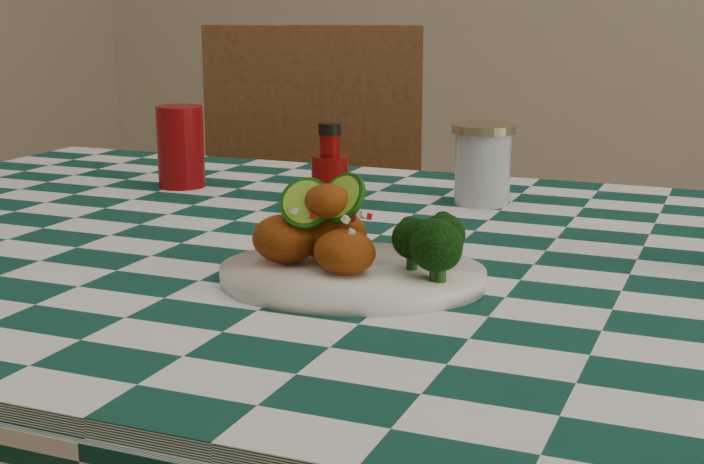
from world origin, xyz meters
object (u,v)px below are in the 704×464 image
at_px(plate, 352,276).
at_px(wooden_chair_left, 305,286).
at_px(fried_chicken_pile, 331,225).
at_px(red_tumbler, 181,147).
at_px(ketchup_bottle, 330,166).
at_px(mason_jar, 483,164).

relative_size(plate, wooden_chair_left, 0.27).
height_order(plate, fried_chicken_pile, fried_chicken_pile).
bearing_deg(wooden_chair_left, red_tumbler, -109.71).
height_order(fried_chicken_pile, wooden_chair_left, wooden_chair_left).
relative_size(fried_chicken_pile, red_tumbler, 1.05).
relative_size(ketchup_bottle, wooden_chair_left, 0.12).
height_order(mason_jar, wooden_chair_left, wooden_chair_left).
bearing_deg(mason_jar, wooden_chair_left, 140.48).
distance_m(mason_jar, wooden_chair_left, 0.68).
xyz_separation_m(red_tumbler, mason_jar, (0.46, 0.05, -0.01)).
distance_m(fried_chicken_pile, red_tumbler, 0.57).
xyz_separation_m(ketchup_bottle, wooden_chair_left, (-0.27, 0.48, -0.34)).
distance_m(plate, fried_chicken_pile, 0.06).
distance_m(red_tumbler, mason_jar, 0.47).
xyz_separation_m(plate, wooden_chair_left, (-0.44, 0.82, -0.29)).
relative_size(plate, ketchup_bottle, 2.31).
relative_size(red_tumbler, wooden_chair_left, 0.12).
bearing_deg(plate, fried_chicken_pile, 180.00).
height_order(plate, mason_jar, mason_jar).
height_order(plate, red_tumbler, red_tumbler).
bearing_deg(wooden_chair_left, ketchup_bottle, -79.91).
distance_m(fried_chicken_pile, mason_jar, 0.44).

